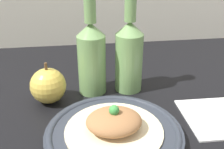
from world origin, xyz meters
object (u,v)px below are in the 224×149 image
at_px(plated_food, 114,123).
at_px(cider_bottle_right, 129,53).
at_px(apple, 48,86).
at_px(cider_bottle_left, 92,55).
at_px(plate, 114,134).

relative_size(plated_food, cider_bottle_right, 0.72).
bearing_deg(cider_bottle_right, apple, -169.80).
distance_m(plated_food, cider_bottle_left, 0.21).
xyz_separation_m(plated_food, cider_bottle_right, (0.07, 0.20, 0.07)).
bearing_deg(cider_bottle_right, plated_food, -108.85).
height_order(cider_bottle_right, apple, cider_bottle_right).
bearing_deg(plate, cider_bottle_left, 97.75).
relative_size(cider_bottle_right, apple, 2.60).
distance_m(cider_bottle_left, apple, 0.13).
height_order(cider_bottle_left, cider_bottle_right, same).
distance_m(cider_bottle_right, apple, 0.22).
bearing_deg(cider_bottle_left, cider_bottle_right, 0.00).
relative_size(plated_food, apple, 1.88).
bearing_deg(cider_bottle_left, plate, -82.25).
bearing_deg(apple, cider_bottle_left, 18.61).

